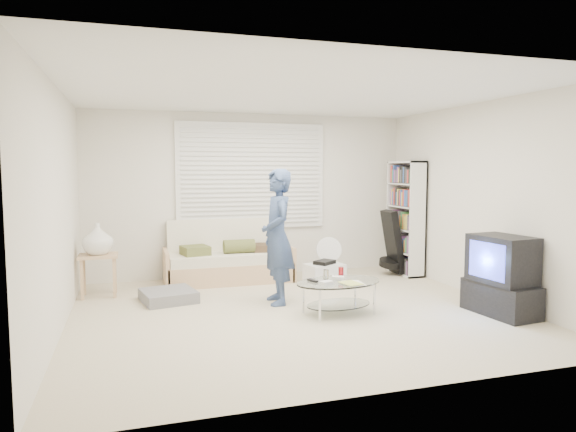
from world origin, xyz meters
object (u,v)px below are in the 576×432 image
object	(u,v)px
coffee_table	(338,288)
futon_sofa	(229,261)
bookshelf	(405,218)
tv_unit	(501,276)

from	to	relation	value
coffee_table	futon_sofa	bearing A→B (deg)	112.96
futon_sofa	bookshelf	size ratio (longest dim) A/B	1.04
futon_sofa	coffee_table	bearing A→B (deg)	-67.04
tv_unit	coffee_table	size ratio (longest dim) A/B	0.83
tv_unit	coffee_table	distance (m)	1.85
futon_sofa	coffee_table	distance (m)	2.26
bookshelf	tv_unit	world-z (taller)	bookshelf
tv_unit	coffee_table	world-z (taller)	tv_unit
bookshelf	coffee_table	bearing A→B (deg)	-136.29
bookshelf	tv_unit	bearing A→B (deg)	-93.03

